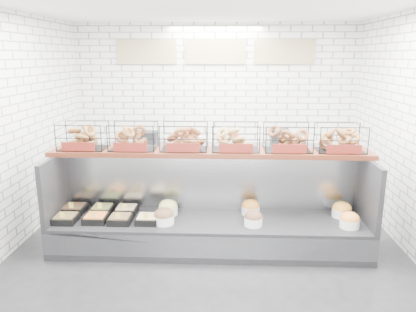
{
  "coord_description": "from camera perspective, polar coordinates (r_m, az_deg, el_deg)",
  "views": [
    {
      "loc": [
        0.2,
        -4.55,
        2.44
      ],
      "look_at": [
        -0.02,
        0.45,
        1.19
      ],
      "focal_mm": 35.0,
      "sensor_mm": 36.0,
      "label": 1
    }
  ],
  "objects": [
    {
      "name": "bagel_shelf",
      "position": [
        5.18,
        0.26,
        2.27
      ],
      "size": [
        4.1,
        0.5,
        0.4
      ],
      "color": "#42190E",
      "rests_on": "display_case"
    },
    {
      "name": "room_shell",
      "position": [
        5.17,
        0.32,
        9.75
      ],
      "size": [
        5.02,
        5.51,
        3.01
      ],
      "color": "white",
      "rests_on": "ground"
    },
    {
      "name": "ground",
      "position": [
        5.16,
        0.02,
        -14.22
      ],
      "size": [
        5.5,
        5.5,
        0.0
      ],
      "primitive_type": "plane",
      "color": "black",
      "rests_on": "ground"
    },
    {
      "name": "prep_counter",
      "position": [
        7.25,
        0.83,
        -1.8
      ],
      "size": [
        4.0,
        0.6,
        1.2
      ],
      "color": "#93969B",
      "rests_on": "ground"
    },
    {
      "name": "display_case",
      "position": [
        5.33,
        0.02,
        -9.37
      ],
      "size": [
        4.0,
        0.9,
        1.2
      ],
      "color": "black",
      "rests_on": "ground"
    }
  ]
}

